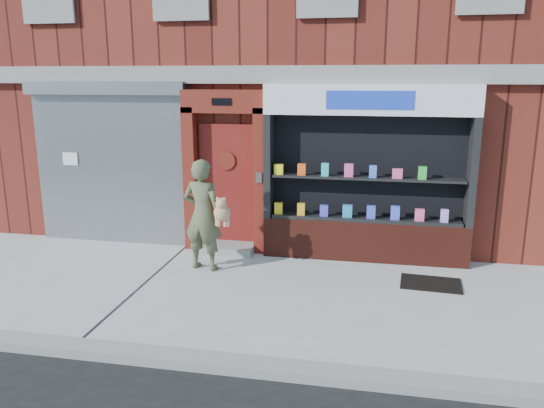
# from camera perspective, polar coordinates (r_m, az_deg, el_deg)

# --- Properties ---
(ground) EXTENTS (80.00, 80.00, 0.00)m
(ground) POSITION_cam_1_polar(r_m,az_deg,el_deg) (8.04, -3.29, -9.30)
(ground) COLOR #9E9E99
(ground) RESTS_ON ground
(curb) EXTENTS (60.00, 0.30, 0.12)m
(curb) POSITION_cam_1_polar(r_m,az_deg,el_deg) (6.16, -8.40, -16.34)
(curb) COLOR gray
(curb) RESTS_ON ground
(building) EXTENTS (12.00, 8.16, 8.00)m
(building) POSITION_cam_1_polar(r_m,az_deg,el_deg) (13.33, 3.08, 17.32)
(building) COLOR #581B14
(building) RESTS_ON ground
(shutter_bay) EXTENTS (3.10, 0.30, 3.04)m
(shutter_bay) POSITION_cam_1_polar(r_m,az_deg,el_deg) (10.41, -17.02, 5.23)
(shutter_bay) COLOR gray
(shutter_bay) RESTS_ON ground
(red_door_bay) EXTENTS (1.52, 0.58, 2.90)m
(red_door_bay) POSITION_cam_1_polar(r_m,az_deg,el_deg) (9.55, -5.04, 3.48)
(red_door_bay) COLOR #5C180F
(red_door_bay) RESTS_ON ground
(pharmacy_bay) EXTENTS (3.50, 0.41, 3.00)m
(pharmacy_bay) POSITION_cam_1_polar(r_m,az_deg,el_deg) (9.15, 10.10, 2.34)
(pharmacy_bay) COLOR #541D13
(pharmacy_bay) RESTS_ON ground
(woman) EXTENTS (0.87, 0.55, 1.84)m
(woman) POSITION_cam_1_polar(r_m,az_deg,el_deg) (8.70, -7.35, -1.15)
(woman) COLOR #4E5638
(woman) RESTS_ON ground
(doormat) EXTENTS (0.95, 0.70, 0.02)m
(doormat) POSITION_cam_1_polar(r_m,az_deg,el_deg) (8.62, 16.71, -8.19)
(doormat) COLOR black
(doormat) RESTS_ON ground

